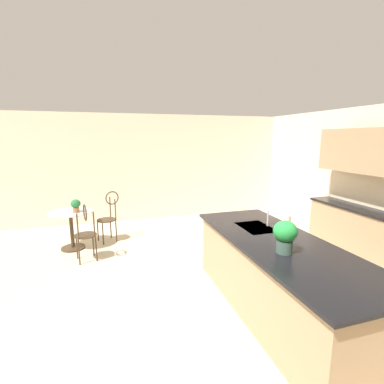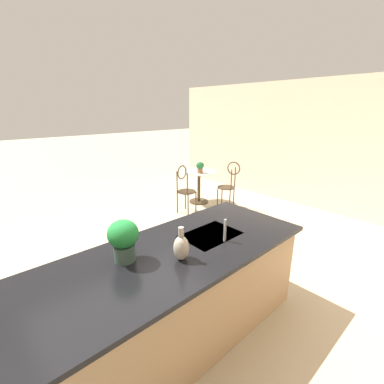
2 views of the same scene
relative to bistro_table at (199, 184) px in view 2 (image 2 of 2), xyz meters
name	(u,v)px [view 2 (image 2 of 2)]	position (x,y,z in m)	size (l,w,h in m)	color
ground_plane	(147,284)	(2.59, 1.77, -0.45)	(40.00, 40.00, 0.00)	beige
wall_left_window	(312,146)	(-1.67, 1.77, 0.90)	(0.12, 7.80, 2.70)	beige
kitchen_island	(167,299)	(2.89, 2.62, 0.02)	(2.80, 1.06, 0.92)	tan
bistro_table	(199,184)	(0.00, 0.00, 0.00)	(0.80, 0.80, 0.74)	#3D2D1E
chair_near_window	(229,183)	(-0.23, 0.70, 0.13)	(0.49, 0.52, 1.04)	#3D2D1E
chair_by_island	(185,187)	(0.69, 0.30, 0.13)	(0.51, 0.45, 1.04)	#3D2D1E
sink_faucet	(225,230)	(2.34, 2.80, 0.58)	(0.02, 0.02, 0.22)	#B2B5BA
potted_plant_on_table	(200,167)	(0.08, 0.12, 0.43)	(0.18, 0.18, 0.25)	#9E603D
potted_plant_counter_near	(123,238)	(3.19, 2.46, 0.67)	(0.25, 0.25, 0.35)	#385147
vase_on_counter	(181,247)	(2.84, 2.76, 0.58)	(0.13, 0.13, 0.29)	#BCB29E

